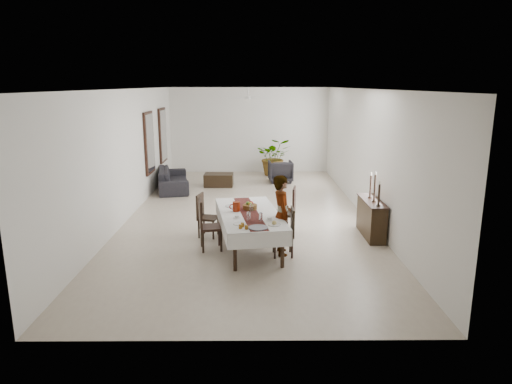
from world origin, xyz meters
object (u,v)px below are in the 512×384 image
at_px(dining_table_top, 249,214).
at_px(sofa, 173,179).
at_px(red_pitcher, 236,206).
at_px(woman, 282,215).
at_px(sideboard_body, 371,219).

distance_m(dining_table_top, sofa, 6.01).
bearing_deg(red_pitcher, sofa, 112.63).
distance_m(red_pitcher, woman, 1.01).
distance_m(sideboard_body, sofa, 7.01).
height_order(dining_table_top, sideboard_body, sideboard_body).
xyz_separation_m(sideboard_body, sofa, (-5.20, 4.69, -0.06)).
relative_size(woman, sofa, 0.69).
height_order(dining_table_top, woman, woman).
bearing_deg(sideboard_body, sofa, 137.97).
relative_size(sideboard_body, sofa, 0.57).
bearing_deg(woman, red_pitcher, 59.74).
xyz_separation_m(red_pitcher, sideboard_body, (2.98, 0.65, -0.46)).
bearing_deg(sideboard_body, woman, -152.47).
distance_m(dining_table_top, red_pitcher, 0.32).
relative_size(dining_table_top, sideboard_body, 1.81).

